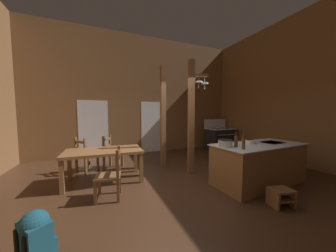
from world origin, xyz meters
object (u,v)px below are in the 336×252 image
(ladderback_chair_by_post, at_px, (111,175))
(backpack, at_px, (36,237))
(bottle_short_on_counter, at_px, (236,141))
(bottle_tall_on_counter, at_px, (244,142))
(step_stool, at_px, (281,196))
(mixing_bowl_on_counter, at_px, (250,142))
(dining_table, at_px, (104,154))
(ladderback_chair_at_table_end, at_px, (85,155))
(kitchen_island, at_px, (258,164))
(stockpot_on_counter, at_px, (225,143))
(stove_range, at_px, (220,139))
(ladderback_chair_near_window, at_px, (111,153))

(ladderback_chair_by_post, relative_size, backpack, 1.59)
(bottle_short_on_counter, bearing_deg, bottle_tall_on_counter, -99.49)
(step_stool, relative_size, bottle_tall_on_counter, 1.23)
(mixing_bowl_on_counter, xyz_separation_m, bottle_tall_on_counter, (-0.65, -0.43, 0.09))
(dining_table, distance_m, mixing_bowl_on_counter, 3.38)
(ladderback_chair_at_table_end, height_order, mixing_bowl_on_counter, mixing_bowl_on_counter)
(dining_table, distance_m, ladderback_chair_by_post, 0.93)
(dining_table, xyz_separation_m, mixing_bowl_on_counter, (3.09, -1.33, 0.29))
(backpack, bearing_deg, mixing_bowl_on_counter, 11.14)
(step_stool, height_order, dining_table, dining_table)
(bottle_tall_on_counter, bearing_deg, ladderback_chair_at_table_end, 137.88)
(ladderback_chair_by_post, height_order, mixing_bowl_on_counter, mixing_bowl_on_counter)
(dining_table, relative_size, backpack, 2.91)
(kitchen_island, distance_m, stockpot_on_counter, 1.08)
(ladderback_chair_at_table_end, height_order, bottle_short_on_counter, bottle_short_on_counter)
(stove_range, relative_size, step_stool, 3.20)
(backpack, bearing_deg, bottle_tall_on_counter, 5.80)
(dining_table, height_order, bottle_short_on_counter, bottle_short_on_counter)
(stove_range, bearing_deg, ladderback_chair_by_post, -150.85)
(stove_range, xyz_separation_m, ladderback_chair_at_table_end, (-5.24, -0.86, -0.03))
(stove_range, xyz_separation_m, stockpot_on_counter, (-2.49, -3.15, 0.50))
(stockpot_on_counter, relative_size, bottle_tall_on_counter, 1.06)
(ladderback_chair_near_window, relative_size, ladderback_chair_by_post, 1.00)
(ladderback_chair_by_post, bearing_deg, kitchen_island, -10.17)
(stove_range, height_order, bottle_short_on_counter, stove_range)
(step_stool, xyz_separation_m, bottle_tall_on_counter, (-0.31, 0.55, 0.86))
(stove_range, bearing_deg, bottle_tall_on_counter, -123.92)
(kitchen_island, height_order, bottle_short_on_counter, bottle_short_on_counter)
(step_stool, distance_m, bottle_tall_on_counter, 1.07)
(step_stool, distance_m, ladderback_chair_at_table_end, 4.52)
(ladderback_chair_near_window, bearing_deg, kitchen_island, -38.66)
(stove_range, xyz_separation_m, bottle_tall_on_counter, (-2.34, -3.48, 0.56))
(stove_range, height_order, ladderback_chair_by_post, stove_range)
(backpack, distance_m, bottle_tall_on_counter, 3.29)
(dining_table, relative_size, bottle_tall_on_counter, 5.16)
(ladderback_chair_at_table_end, bearing_deg, bottle_tall_on_counter, -42.12)
(step_stool, bearing_deg, backpack, 176.36)
(ladderback_chair_near_window, xyz_separation_m, ladderback_chair_at_table_end, (-0.68, -0.07, 0.00))
(step_stool, relative_size, mixing_bowl_on_counter, 1.82)
(ladderback_chair_by_post, distance_m, backpack, 1.45)
(step_stool, xyz_separation_m, mixing_bowl_on_counter, (0.34, 0.98, 0.77))
(step_stool, height_order, stockpot_on_counter, stockpot_on_counter)
(ladderback_chair_at_table_end, xyz_separation_m, bottle_tall_on_counter, (2.90, -2.62, 0.59))
(backpack, height_order, bottle_short_on_counter, bottle_short_on_counter)
(ladderback_chair_near_window, relative_size, mixing_bowl_on_counter, 4.20)
(ladderback_chair_by_post, relative_size, mixing_bowl_on_counter, 4.20)
(ladderback_chair_by_post, xyz_separation_m, backpack, (-0.83, -1.18, -0.14))
(backpack, bearing_deg, ladderback_chair_near_window, 72.20)
(dining_table, xyz_separation_m, backpack, (-0.74, -2.09, -0.34))
(bottle_tall_on_counter, bearing_deg, stockpot_on_counter, 115.13)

